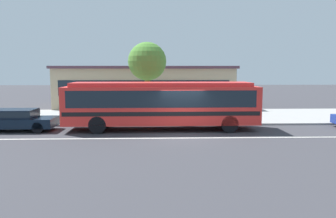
# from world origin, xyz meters

# --- Properties ---
(ground_plane) EXTENTS (120.00, 120.00, 0.00)m
(ground_plane) POSITION_xyz_m (0.00, 0.00, 0.00)
(ground_plane) COLOR #38373D
(sidewalk_slab) EXTENTS (60.00, 8.00, 0.12)m
(sidewalk_slab) POSITION_xyz_m (0.00, 7.06, 0.06)
(sidewalk_slab) COLOR #989795
(sidewalk_slab) RESTS_ON ground_plane
(lane_stripe_center) EXTENTS (56.00, 0.16, 0.01)m
(lane_stripe_center) POSITION_xyz_m (0.00, -0.80, 0.00)
(lane_stripe_center) COLOR silver
(lane_stripe_center) RESTS_ON ground_plane
(transit_bus) EXTENTS (11.50, 2.61, 2.87)m
(transit_bus) POSITION_xyz_m (-1.16, 1.71, 1.67)
(transit_bus) COLOR red
(transit_bus) RESTS_ON ground_plane
(sedan_behind_bus) EXTENTS (4.41, 1.87, 1.29)m
(sedan_behind_bus) POSITION_xyz_m (-9.82, 1.65, 0.72)
(sedan_behind_bus) COLOR black
(sedan_behind_bus) RESTS_ON ground_plane
(pedestrian_waiting_near_sign) EXTENTS (0.44, 0.44, 1.75)m
(pedestrian_waiting_near_sign) POSITION_xyz_m (2.23, 4.59, 1.15)
(pedestrian_waiting_near_sign) COLOR navy
(pedestrian_waiting_near_sign) RESTS_ON sidewalk_slab
(street_tree_near_stop) EXTENTS (2.76, 2.76, 5.47)m
(street_tree_near_stop) POSITION_xyz_m (-2.15, 5.88, 4.16)
(street_tree_near_stop) COLOR brown
(street_tree_near_stop) RESTS_ON sidewalk_slab
(station_building) EXTENTS (16.61, 8.87, 3.95)m
(station_building) POSITION_xyz_m (-2.55, 15.00, 1.98)
(station_building) COLOR tan
(station_building) RESTS_ON ground_plane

